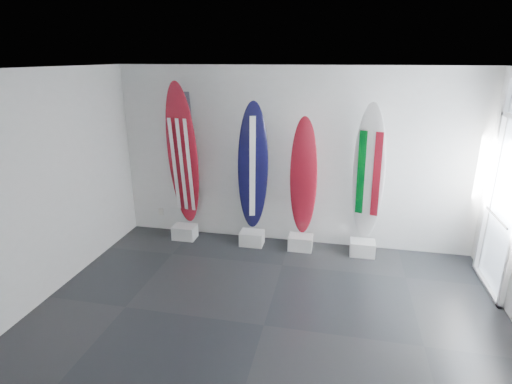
% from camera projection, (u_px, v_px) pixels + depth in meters
% --- Properties ---
extents(floor, '(6.00, 6.00, 0.00)m').
position_uv_depth(floor, '(264.00, 325.00, 4.97)').
color(floor, black).
rests_on(floor, ground).
extents(ceiling, '(6.00, 6.00, 0.00)m').
position_uv_depth(ceiling, '(266.00, 70.00, 4.02)').
color(ceiling, white).
rests_on(ceiling, wall_back).
extents(wall_back, '(6.00, 0.00, 6.00)m').
position_uv_depth(wall_back, '(292.00, 158.00, 6.82)').
color(wall_back, white).
rests_on(wall_back, ground).
extents(wall_front, '(6.00, 0.00, 6.00)m').
position_uv_depth(wall_front, '(178.00, 376.00, 2.18)').
color(wall_front, white).
rests_on(wall_front, ground).
extents(wall_left, '(0.00, 5.00, 5.00)m').
position_uv_depth(wall_left, '(29.00, 193.00, 5.09)').
color(wall_left, white).
rests_on(wall_left, ground).
extents(display_block_usa, '(0.40, 0.30, 0.24)m').
position_uv_depth(display_block_usa, '(185.00, 232.00, 7.32)').
color(display_block_usa, white).
rests_on(display_block_usa, floor).
extents(surfboard_usa, '(0.61, 0.39, 2.53)m').
position_uv_depth(surfboard_usa, '(183.00, 156.00, 6.98)').
color(surfboard_usa, maroon).
rests_on(surfboard_usa, display_block_usa).
extents(display_block_navy, '(0.40, 0.30, 0.24)m').
position_uv_depth(display_block_navy, '(252.00, 238.00, 7.08)').
color(display_block_navy, white).
rests_on(display_block_navy, floor).
extents(surfboard_navy, '(0.57, 0.44, 2.24)m').
position_uv_depth(surfboard_navy, '(253.00, 168.00, 6.78)').
color(surfboard_navy, black).
rests_on(surfboard_navy, display_block_navy).
extents(display_block_swiss, '(0.40, 0.30, 0.24)m').
position_uv_depth(display_block_swiss, '(300.00, 242.00, 6.92)').
color(display_block_swiss, white).
rests_on(display_block_swiss, floor).
extents(surfboard_swiss, '(0.47, 0.23, 2.01)m').
position_uv_depth(surfboard_swiss, '(303.00, 177.00, 6.65)').
color(surfboard_swiss, maroon).
rests_on(surfboard_swiss, display_block_swiss).
extents(display_block_italy, '(0.40, 0.30, 0.24)m').
position_uv_depth(display_block_italy, '(362.00, 248.00, 6.72)').
color(display_block_italy, white).
rests_on(display_block_italy, floor).
extents(surfboard_italy, '(0.56, 0.38, 2.26)m').
position_uv_depth(surfboard_italy, '(369.00, 174.00, 6.41)').
color(surfboard_italy, white).
rests_on(surfboard_italy, display_block_italy).
extents(wall_outlet, '(0.09, 0.02, 0.13)m').
position_uv_depth(wall_outlet, '(161.00, 212.00, 7.64)').
color(wall_outlet, silver).
rests_on(wall_outlet, wall_back).
extents(glass_door, '(0.12, 1.16, 2.85)m').
position_uv_depth(glass_door, '(507.00, 192.00, 5.38)').
color(glass_door, white).
rests_on(glass_door, floor).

